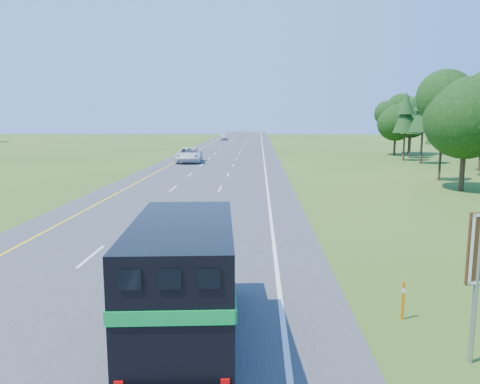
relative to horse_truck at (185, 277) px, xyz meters
The scene contains 6 objects.
road 46.18m from the horse_truck, 93.82° to the left, with size 15.00×260.00×0.04m, color #38383A.
lane_markings 46.18m from the horse_truck, 93.82° to the left, with size 11.15×260.00×0.01m.
horse_truck is the anchor object (origin of this frame).
white_suv 47.10m from the horse_truck, 98.37° to the left, with size 3.06×6.63×1.84m, color silver.
far_car 105.27m from the horse_truck, 93.79° to the left, with size 1.75×4.35×1.48m, color silver.
delineator 6.07m from the horse_truck, 16.37° to the left, with size 0.09×0.05×1.08m.
Camera 1 is at (4.82, -6.70, 5.49)m, focal length 35.00 mm.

